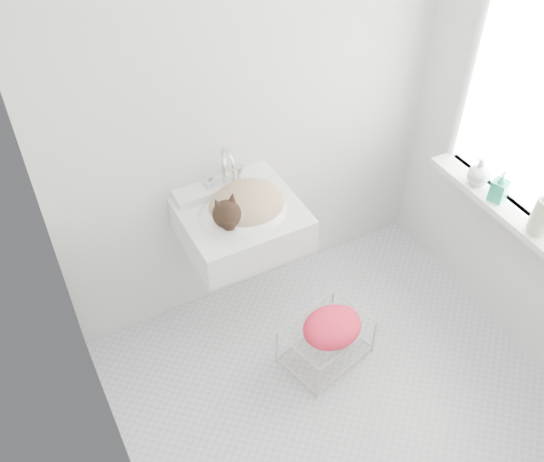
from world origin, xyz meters
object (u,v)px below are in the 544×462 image
wire_rack (326,340)px  bottle_c (476,183)px  sink (241,210)px  bottle_a (535,231)px  cat (245,205)px  bottle_b (496,199)px

wire_rack → bottle_c: bottle_c is taller
sink → bottle_c: sink is taller
bottle_a → bottle_c: (0.00, 0.43, 0.00)m
sink → wire_rack: 0.88m
sink → bottle_c: bearing=-18.0°
cat → wire_rack: 0.90m
bottle_b → bottle_c: (0.00, 0.15, 0.00)m
bottle_b → bottle_c: bottle_b is taller
bottle_b → bottle_a: bearing=-90.0°
bottle_a → bottle_b: (0.00, 0.28, 0.00)m
bottle_a → bottle_b: size_ratio=1.37×
cat → bottle_b: cat is taller
wire_rack → bottle_a: 1.22m
cat → bottle_b: bearing=-30.6°
wire_rack → bottle_a: bottle_a is taller
cat → bottle_c: (1.18, -0.37, -0.04)m
sink → bottle_b: bearing=-24.2°
wire_rack → bottle_c: (0.93, 0.08, 0.70)m
wire_rack → bottle_b: size_ratio=2.63×
cat → wire_rack: cat is taller
wire_rack → sink: bearing=119.8°
sink → wire_rack: bearing=-60.2°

